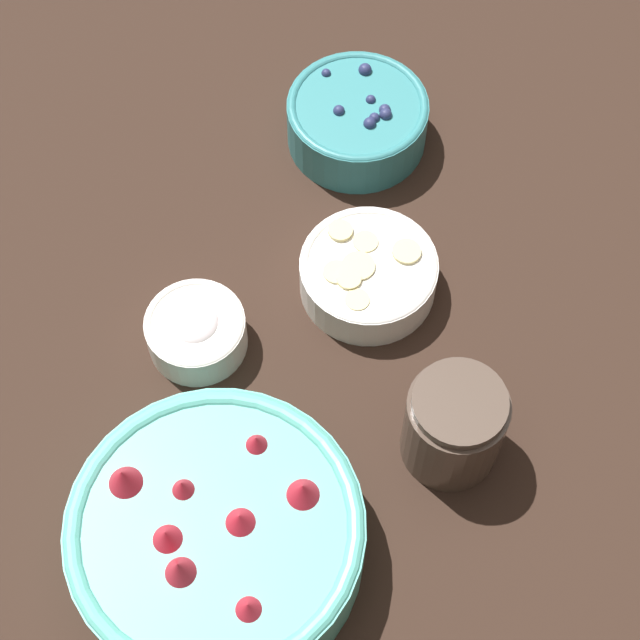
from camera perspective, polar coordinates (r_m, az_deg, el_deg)
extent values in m
plane|color=black|center=(1.05, 5.15, -1.83)|extent=(4.00, 4.00, 0.00)
cylinder|color=#56B7A8|center=(0.94, -5.48, -11.52)|extent=(0.26, 0.26, 0.07)
torus|color=#56B7A8|center=(0.92, -5.64, -10.96)|extent=(0.26, 0.26, 0.02)
cylinder|color=#B21928|center=(0.93, -5.58, -11.16)|extent=(0.20, 0.20, 0.02)
cone|color=#B21928|center=(0.92, -7.34, -8.84)|extent=(0.03, 0.03, 0.02)
cone|color=#B21928|center=(0.91, -8.18, -11.36)|extent=(0.04, 0.04, 0.02)
cone|color=#B21928|center=(0.91, -4.28, -10.59)|extent=(0.05, 0.05, 0.02)
cone|color=#B21928|center=(0.93, -10.40, -8.31)|extent=(0.05, 0.05, 0.03)
cone|color=#B21928|center=(0.93, -3.41, -6.53)|extent=(0.03, 0.03, 0.02)
cone|color=#B21928|center=(0.89, -7.50, -13.04)|extent=(0.04, 0.04, 0.03)
cone|color=#B21928|center=(0.93, -10.50, -8.25)|extent=(0.03, 0.03, 0.02)
cone|color=#B21928|center=(0.89, -3.85, -15.06)|extent=(0.04, 0.04, 0.02)
cone|color=#B21928|center=(0.91, -0.92, -9.12)|extent=(0.05, 0.05, 0.03)
cylinder|color=teal|center=(1.17, 1.99, 10.51)|extent=(0.15, 0.15, 0.06)
torus|color=teal|center=(1.15, 2.03, 11.31)|extent=(0.15, 0.15, 0.01)
cylinder|color=navy|center=(1.16, 2.02, 11.04)|extent=(0.12, 0.12, 0.02)
sphere|color=navy|center=(1.13, 2.66, 10.43)|extent=(0.01, 0.01, 0.01)
sphere|color=navy|center=(1.15, 3.24, 11.11)|extent=(0.01, 0.01, 0.01)
sphere|color=navy|center=(1.14, 1.01, 11.09)|extent=(0.01, 0.01, 0.01)
sphere|color=navy|center=(1.15, 2.72, 11.65)|extent=(0.01, 0.01, 0.01)
sphere|color=navy|center=(1.18, 2.42, 13.19)|extent=(0.01, 0.01, 0.01)
sphere|color=navy|center=(1.14, 2.92, 10.71)|extent=(0.01, 0.01, 0.01)
sphere|color=navy|center=(1.14, 3.73, 10.90)|extent=(0.01, 0.01, 0.01)
sphere|color=navy|center=(1.18, 0.33, 13.02)|extent=(0.01, 0.01, 0.01)
cylinder|color=white|center=(1.07, 2.58, 2.38)|extent=(0.14, 0.14, 0.04)
torus|color=white|center=(1.05, 2.63, 2.93)|extent=(0.14, 0.14, 0.01)
cylinder|color=beige|center=(1.06, 2.61, 2.74)|extent=(0.11, 0.11, 0.01)
cylinder|color=beige|center=(1.07, 1.10, 4.75)|extent=(0.02, 0.02, 0.01)
cylinder|color=beige|center=(1.06, 2.44, 4.17)|extent=(0.03, 0.03, 0.00)
cylinder|color=beige|center=(1.03, 2.00, 1.07)|extent=(0.02, 0.02, 0.00)
cylinder|color=beige|center=(1.04, 0.89, 2.54)|extent=(0.03, 0.03, 0.00)
cylinder|color=beige|center=(1.05, 2.05, 2.87)|extent=(0.03, 0.03, 0.01)
cylinder|color=beige|center=(1.06, 4.70, 3.63)|extent=(0.03, 0.03, 0.01)
cylinder|color=beige|center=(1.04, 1.55, 2.18)|extent=(0.02, 0.02, 0.01)
cylinder|color=white|center=(1.04, -6.60, -0.68)|extent=(0.10, 0.10, 0.04)
torus|color=white|center=(1.02, -6.71, -0.17)|extent=(0.10, 0.10, 0.01)
cylinder|color=white|center=(1.03, -6.67, -0.34)|extent=(0.08, 0.08, 0.01)
ellipsoid|color=white|center=(1.02, -6.71, -0.17)|extent=(0.05, 0.05, 0.02)
cylinder|color=#4C3D33|center=(0.97, 7.13, -5.67)|extent=(0.09, 0.09, 0.09)
cylinder|color=#3D2316|center=(0.98, 7.08, -5.85)|extent=(0.07, 0.07, 0.07)
cylinder|color=#4C3D33|center=(0.92, 7.48, -4.41)|extent=(0.08, 0.08, 0.01)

